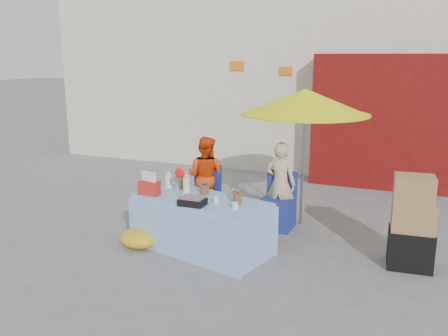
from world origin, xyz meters
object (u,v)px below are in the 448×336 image
at_px(market_table, 201,223).
at_px(umbrella, 305,102).
at_px(box_stack, 412,226).
at_px(vendor_orange, 206,176).
at_px(chair_left, 202,202).
at_px(chair_right, 277,212).
at_px(vendor_beige, 280,184).

relative_size(market_table, umbrella, 0.97).
bearing_deg(box_stack, vendor_orange, 164.81).
distance_m(vendor_orange, box_stack, 3.27).
xyz_separation_m(chair_left, chair_right, (1.25, 0.00, 0.00)).
height_order(chair_left, box_stack, box_stack).
xyz_separation_m(market_table, chair_left, (-0.53, 1.19, -0.11)).
distance_m(chair_left, chair_right, 1.25).
height_order(chair_right, vendor_beige, vendor_beige).
relative_size(chair_left, box_stack, 0.73).
bearing_deg(umbrella, vendor_orange, -174.47).
bearing_deg(box_stack, vendor_beige, 155.76).
distance_m(vendor_orange, umbrella, 1.99).
height_order(vendor_orange, umbrella, umbrella).
xyz_separation_m(umbrella, box_stack, (1.60, -1.01, -1.35)).
bearing_deg(umbrella, chair_right, -136.48).
bearing_deg(chair_left, chair_right, 2.38).
xyz_separation_m(market_table, box_stack, (2.62, 0.47, 0.17)).
bearing_deg(chair_right, chair_left, -177.62).
xyz_separation_m(market_table, vendor_orange, (-0.53, 1.33, 0.29)).
bearing_deg(market_table, box_stack, 24.52).
height_order(market_table, box_stack, box_stack).
relative_size(chair_right, vendor_orange, 0.65).
height_order(chair_left, chair_right, same).
xyz_separation_m(vendor_orange, box_stack, (3.15, -0.86, -0.12)).
bearing_deg(chair_right, market_table, -118.92).
xyz_separation_m(chair_right, umbrella, (0.30, 0.28, 1.64)).
relative_size(chair_left, chair_right, 1.00).
height_order(chair_left, vendor_beige, vendor_beige).
distance_m(vendor_beige, umbrella, 1.28).
distance_m(chair_left, vendor_orange, 0.42).
distance_m(market_table, box_stack, 2.67).
bearing_deg(chair_left, box_stack, -10.52).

